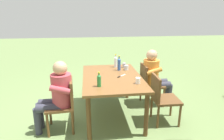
{
  "coord_description": "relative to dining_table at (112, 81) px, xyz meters",
  "views": [
    {
      "loc": [
        3.29,
        -0.43,
        1.9
      ],
      "look_at": [
        0.0,
        0.0,
        0.9
      ],
      "focal_mm": 30.93,
      "sensor_mm": 36.0,
      "label": 1
    }
  ],
  "objects": [
    {
      "name": "backpack_by_far_side",
      "position": [
        -1.28,
        0.16,
        -0.48
      ],
      "size": [
        0.33,
        0.25,
        0.43
      ],
      "color": "black",
      "rests_on": "ground_plane"
    },
    {
      "name": "dining_table",
      "position": [
        0.0,
        0.0,
        0.0
      ],
      "size": [
        1.61,
        1.05,
        0.78
      ],
      "color": "brown",
      "rests_on": "ground_plane"
    },
    {
      "name": "ground_plane",
      "position": [
        0.0,
        0.0,
        -0.69
      ],
      "size": [
        24.0,
        24.0,
        0.0
      ],
      "primitive_type": "plane",
      "color": "#6B844C"
    },
    {
      "name": "chair_near_right",
      "position": [
        0.36,
        -0.82,
        -0.2
      ],
      "size": [
        0.47,
        0.47,
        0.87
      ],
      "color": "brown",
      "rests_on": "ground_plane"
    },
    {
      "name": "bottle_green",
      "position": [
        0.46,
        -0.26,
        0.19
      ],
      "size": [
        0.06,
        0.06,
        0.24
      ],
      "color": "#287A38",
      "rests_on": "dining_table"
    },
    {
      "name": "table_knife",
      "position": [
        0.02,
        0.16,
        0.09
      ],
      "size": [
        0.18,
        0.19,
        0.01
      ],
      "color": "silver",
      "rests_on": "dining_table"
    },
    {
      "name": "cup_steel",
      "position": [
        -0.55,
        0.33,
        0.14
      ],
      "size": [
        0.07,
        0.07,
        0.09
      ],
      "primitive_type": "cylinder",
      "color": "#B2B7BC",
      "rests_on": "dining_table"
    },
    {
      "name": "backpack_by_near_side",
      "position": [
        -1.21,
        -0.33,
        -0.48
      ],
      "size": [
        0.33,
        0.2,
        0.43
      ],
      "color": "#2D4784",
      "rests_on": "ground_plane"
    },
    {
      "name": "cup_white",
      "position": [
        0.42,
        0.37,
        0.14
      ],
      "size": [
        0.08,
        0.08,
        0.1
      ],
      "primitive_type": "cylinder",
      "color": "white",
      "rests_on": "dining_table"
    },
    {
      "name": "cup_glass",
      "position": [
        -0.37,
        0.34,
        0.14
      ],
      "size": [
        0.08,
        0.08,
        0.1
      ],
      "primitive_type": "cylinder",
      "color": "silver",
      "rests_on": "dining_table"
    },
    {
      "name": "bottle_blue",
      "position": [
        -0.37,
        0.19,
        0.22
      ],
      "size": [
        0.06,
        0.06,
        0.3
      ],
      "color": "#2D56A3",
      "rests_on": "dining_table"
    },
    {
      "name": "chair_far_left",
      "position": [
        -0.36,
        0.82,
        -0.2
      ],
      "size": [
        0.44,
        0.44,
        0.87
      ],
      "color": "brown",
      "rests_on": "ground_plane"
    },
    {
      "name": "chair_far_right",
      "position": [
        0.36,
        0.82,
        -0.2
      ],
      "size": [
        0.45,
        0.45,
        0.87
      ],
      "color": "brown",
      "rests_on": "ground_plane"
    },
    {
      "name": "person_in_plaid_shirt",
      "position": [
        -0.36,
        0.93,
        -0.03
      ],
      "size": [
        0.47,
        0.61,
        1.18
      ],
      "color": "orange",
      "rests_on": "ground_plane"
    },
    {
      "name": "person_in_white_shirt",
      "position": [
        0.36,
        -0.93,
        -0.03
      ],
      "size": [
        0.47,
        0.61,
        1.18
      ],
      "color": "#B7424C",
      "rests_on": "ground_plane"
    },
    {
      "name": "bottle_clear",
      "position": [
        -0.6,
        0.15,
        0.21
      ],
      "size": [
        0.06,
        0.06,
        0.28
      ],
      "color": "white",
      "rests_on": "dining_table"
    }
  ]
}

